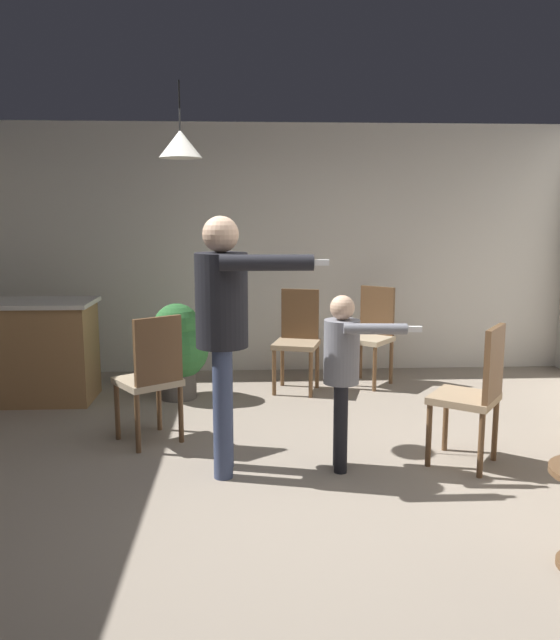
{
  "coord_description": "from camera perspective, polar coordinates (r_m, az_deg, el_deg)",
  "views": [
    {
      "loc": [
        -0.4,
        -3.86,
        1.75
      ],
      "look_at": [
        -0.16,
        0.6,
        1.0
      ],
      "focal_mm": 35.85,
      "sensor_mm": 36.0,
      "label": 1
    }
  ],
  "objects": [
    {
      "name": "ground",
      "position": [
        4.26,
        2.7,
        -14.77
      ],
      "size": [
        7.68,
        7.68,
        0.0
      ],
      "primitive_type": "plane",
      "color": "gray"
    },
    {
      "name": "wall_back",
      "position": [
        7.08,
        0.21,
        6.3
      ],
      "size": [
        6.4,
        0.1,
        2.7
      ],
      "primitive_type": "cube",
      "color": "beige",
      "rests_on": "ground"
    },
    {
      "name": "kitchen_counter",
      "position": [
        6.41,
        -21.64,
        -2.59
      ],
      "size": [
        1.26,
        0.66,
        0.95
      ],
      "color": "olive",
      "rests_on": "ground"
    },
    {
      "name": "person_adult",
      "position": [
        4.21,
        -5.02,
        0.28
      ],
      "size": [
        0.85,
        0.51,
        1.73
      ],
      "rotation": [
        0.0,
        0.0,
        -1.58
      ],
      "color": "#384260",
      "rests_on": "ground"
    },
    {
      "name": "person_child",
      "position": [
        4.34,
        5.65,
        -3.82
      ],
      "size": [
        0.61,
        0.38,
        1.21
      ],
      "rotation": [
        0.0,
        0.0,
        -1.64
      ],
      "color": "black",
      "rests_on": "ground"
    },
    {
      "name": "dining_chair_by_counter",
      "position": [
        6.33,
        1.59,
        -1.44
      ],
      "size": [
        0.52,
        0.52,
        1.0
      ],
      "rotation": [
        0.0,
        0.0,
        2.86
      ],
      "color": "brown",
      "rests_on": "ground"
    },
    {
      "name": "dining_chair_near_wall",
      "position": [
        4.94,
        -11.37,
        -4.78
      ],
      "size": [
        0.58,
        0.58,
        1.0
      ],
      "rotation": [
        0.0,
        0.0,
        0.61
      ],
      "color": "brown",
      "rests_on": "ground"
    },
    {
      "name": "dining_chair_centre_back",
      "position": [
        6.63,
        8.17,
        -1.02
      ],
      "size": [
        0.59,
        0.59,
        1.0
      ],
      "rotation": [
        0.0,
        0.0,
        2.46
      ],
      "color": "brown",
      "rests_on": "ground"
    },
    {
      "name": "dining_chair_spare",
      "position": [
        4.62,
        17.03,
        -6.0
      ],
      "size": [
        0.59,
        0.59,
        1.0
      ],
      "rotation": [
        0.0,
        0.0,
        0.95
      ],
      "color": "brown",
      "rests_on": "ground"
    },
    {
      "name": "potted_plant_corner",
      "position": [
        6.12,
        -9.15,
        -2.34
      ],
      "size": [
        0.6,
        0.6,
        0.91
      ],
      "color": "#4C4742",
      "rests_on": "ground"
    },
    {
      "name": "ceiling_light_pendant",
      "position": [
        4.91,
        -8.89,
        15.27
      ],
      "size": [
        0.32,
        0.32,
        0.55
      ],
      "color": "silver"
    }
  ]
}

